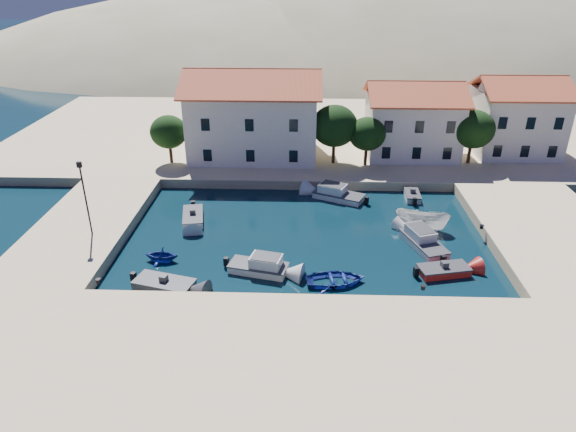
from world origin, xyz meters
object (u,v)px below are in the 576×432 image
object	(u,v)px
building_right	(517,114)
building_left	(253,112)
building_mid	(413,118)
lamppost	(84,191)
rowboat_south	(335,283)
cabin_cruiser_east	(424,242)
boat_east	(421,228)
cabin_cruiser_south	(258,266)

from	to	relation	value
building_right	building_left	bearing A→B (deg)	-176.19
building_mid	lamppost	size ratio (longest dim) A/B	1.69
rowboat_south	cabin_cruiser_east	xyz separation A→B (m)	(7.46, 5.55, 0.48)
building_right	boat_east	world-z (taller)	building_right
rowboat_south	boat_east	xyz separation A→B (m)	(7.95, 8.94, 0.00)
building_mid	cabin_cruiser_east	world-z (taller)	building_mid
building_left	cabin_cruiser_east	distance (m)	25.65
lamppost	cabin_cruiser_east	world-z (taller)	lamppost
cabin_cruiser_south	rowboat_south	world-z (taller)	cabin_cruiser_south
boat_east	building_mid	bearing A→B (deg)	13.26
lamppost	cabin_cruiser_east	xyz separation A→B (m)	(27.17, 0.44, -4.28)
building_right	boat_east	size ratio (longest dim) A/B	2.02
building_mid	building_right	bearing A→B (deg)	4.76
cabin_cruiser_south	boat_east	world-z (taller)	cabin_cruiser_south
lamppost	boat_east	xyz separation A→B (m)	(27.66, 3.82, -4.75)
building_left	lamppost	size ratio (longest dim) A/B	2.36
lamppost	rowboat_south	bearing A→B (deg)	-14.54
boat_east	rowboat_south	bearing A→B (deg)	157.71
lamppost	cabin_cruiser_east	bearing A→B (deg)	0.92
building_left	lamppost	distance (m)	23.10
rowboat_south	cabin_cruiser_east	bearing A→B (deg)	-61.96
lamppost	cabin_cruiser_east	distance (m)	27.51
rowboat_south	cabin_cruiser_south	bearing A→B (deg)	68.06
cabin_cruiser_south	boat_east	xyz separation A→B (m)	(13.68, 7.58, -0.48)
building_left	boat_east	bearing A→B (deg)	-45.02
building_mid	cabin_cruiser_east	xyz separation A→B (m)	(-2.33, -20.56, -4.75)
cabin_cruiser_south	cabin_cruiser_east	world-z (taller)	same
building_mid	cabin_cruiser_south	size ratio (longest dim) A/B	2.23
cabin_cruiser_south	rowboat_south	bearing A→B (deg)	0.19
building_right	boat_east	distance (m)	23.49
cabin_cruiser_south	rowboat_south	xyz separation A→B (m)	(5.73, -1.36, -0.48)
lamppost	cabin_cruiser_east	size ratio (longest dim) A/B	1.17
building_left	lamppost	bearing A→B (deg)	-119.90
building_left	cabin_cruiser_east	size ratio (longest dim) A/B	2.77
cabin_cruiser_east	boat_east	xyz separation A→B (m)	(0.49, 3.39, -0.48)
building_mid	building_right	world-z (taller)	building_right
building_left	building_mid	world-z (taller)	building_left
building_right	lamppost	bearing A→B (deg)	-152.07
building_mid	cabin_cruiser_south	distance (m)	29.60
cabin_cruiser_south	cabin_cruiser_east	xyz separation A→B (m)	(13.19, 4.19, -0.00)
lamppost	building_mid	bearing A→B (deg)	35.45
cabin_cruiser_east	boat_east	world-z (taller)	cabin_cruiser_east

